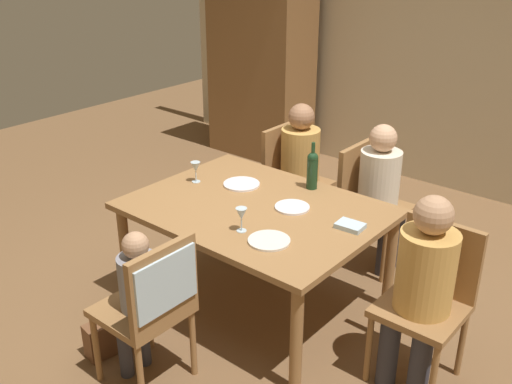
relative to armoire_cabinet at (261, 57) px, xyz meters
name	(u,v)px	position (x,y,z in m)	size (l,w,h in m)	color
ground_plane	(256,301)	(1.89, -2.34, -1.10)	(10.00, 10.00, 0.00)	brown
rear_room_partition	(448,48)	(1.89, 0.45, 0.25)	(6.40, 0.12, 2.70)	beige
armoire_cabinet	(261,57)	(0.00, 0.00, 0.00)	(1.18, 0.62, 2.18)	brown
dining_table	(256,217)	(1.89, -2.34, -0.44)	(1.58, 1.19, 0.73)	olive
chair_far_left	(291,174)	(1.45, -1.37, -0.56)	(0.44, 0.44, 0.92)	olive
chair_far_right	(367,197)	(2.16, -1.37, -0.56)	(0.44, 0.44, 0.92)	olive
chair_right_end	(429,292)	(3.06, -2.26, -0.56)	(0.44, 0.44, 0.92)	olive
chair_near	(155,297)	(2.01, -3.32, -0.50)	(0.46, 0.44, 0.92)	olive
person_woman_host	(303,163)	(1.56, -1.37, -0.44)	(0.35, 0.31, 1.14)	#33333D
person_man_bearded	(382,187)	(2.27, -1.37, -0.45)	(0.34, 0.30, 1.11)	#33333D
person_man_guest	(423,281)	(3.06, -2.37, -0.44)	(0.31, 0.36, 1.14)	#33333D
person_child_small	(137,293)	(1.86, -3.32, -0.54)	(0.25, 0.22, 0.94)	#33333D
wine_bottle_tall_green	(312,169)	(2.00, -1.88, -0.22)	(0.08, 0.08, 0.33)	#19381E
wine_glass_near_left	(241,215)	(2.04, -2.66, -0.26)	(0.07, 0.07, 0.15)	silver
wine_glass_centre	(196,168)	(1.31, -2.31, -0.26)	(0.07, 0.07, 0.15)	silver
dinner_plate_host	(269,241)	(2.25, -2.66, -0.36)	(0.24, 0.24, 0.01)	silver
dinner_plate_guest_left	(292,207)	(2.08, -2.22, -0.36)	(0.22, 0.22, 0.01)	white
dinner_plate_guest_right	(242,184)	(1.59, -2.15, -0.36)	(0.25, 0.25, 0.01)	white
folded_napkin	(350,226)	(2.51, -2.22, -0.35)	(0.16, 0.12, 0.03)	#ADC6D6
handbag	(108,336)	(1.54, -3.32, -0.99)	(0.28, 0.12, 0.22)	brown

